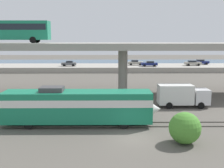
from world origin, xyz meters
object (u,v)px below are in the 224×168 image
object	(u,v)px
parked_car_0	(149,64)
parked_car_1	(193,63)
parked_car_3	(201,62)
service_truck_west	(182,95)
transit_bus_on_overpass	(11,30)
parked_car_4	(69,63)
parked_car_2	(135,62)
train_locomotive	(85,105)

from	to	relation	value
parked_car_0	parked_car_1	bearing A→B (deg)	-170.30
parked_car_3	service_truck_west	bearing A→B (deg)	-111.20
transit_bus_on_overpass	parked_car_4	size ratio (longest dim) A/B	2.94
transit_bus_on_overpass	service_truck_west	size ratio (longest dim) A/B	1.76
transit_bus_on_overpass	parked_car_2	xyz separation A→B (m)	(22.94, 36.44, -8.30)
transit_bus_on_overpass	parked_car_1	distance (m)	53.18
train_locomotive	parked_car_1	xyz separation A→B (m)	(26.55, 50.13, 0.03)
parked_car_2	transit_bus_on_overpass	bearing A→B (deg)	-122.19
service_truck_west	parked_car_0	distance (m)	40.10
service_truck_west	parked_car_1	bearing A→B (deg)	71.48
parked_car_0	parked_car_2	world-z (taller)	same
parked_car_1	parked_car_3	distance (m)	4.90
service_truck_west	parked_car_3	world-z (taller)	service_truck_west
service_truck_west	parked_car_4	bearing A→B (deg)	117.14
transit_bus_on_overpass	parked_car_3	xyz separation A→B (m)	(42.84, 38.24, -8.30)
parked_car_3	parked_car_0	bearing A→B (deg)	-161.14
parked_car_0	parked_car_2	size ratio (longest dim) A/B	1.03
transit_bus_on_overpass	parked_car_4	xyz separation A→B (m)	(3.99, 33.87, -8.30)
parked_car_2	parked_car_0	bearing A→B (deg)	-46.21
train_locomotive	parked_car_2	size ratio (longest dim) A/B	3.82
parked_car_4	parked_car_0	bearing A→B (deg)	176.97
train_locomotive	parked_car_1	bearing A→B (deg)	62.09
train_locomotive	parked_car_4	bearing A→B (deg)	100.10
service_truck_west	parked_car_2	bearing A→B (deg)	92.88
transit_bus_on_overpass	parked_car_4	bearing A→B (deg)	83.28
parked_car_0	train_locomotive	bearing A→B (deg)	73.94
service_truck_west	parked_car_3	distance (m)	48.95
parked_car_3	parked_car_2	bearing A→B (deg)	-174.82
parked_car_2	parked_car_4	world-z (taller)	same
train_locomotive	parked_car_3	distance (m)	61.39
parked_car_4	service_truck_west	bearing A→B (deg)	117.14
service_truck_west	parked_car_0	world-z (taller)	service_truck_west
parked_car_1	parked_car_3	bearing A→B (deg)	43.71
parked_car_0	parked_car_4	bearing A→B (deg)	-3.03
transit_bus_on_overpass	service_truck_west	world-z (taller)	transit_bus_on_overpass
parked_car_2	parked_car_1	bearing A→B (deg)	-5.52
parked_car_2	parked_car_4	distance (m)	19.12
service_truck_west	parked_car_3	xyz separation A→B (m)	(17.70, 45.63, 0.59)
transit_bus_on_overpass	parked_car_4	distance (m)	35.10
parked_car_3	parked_car_4	world-z (taller)	same
transit_bus_on_overpass	parked_car_1	world-z (taller)	transit_bus_on_overpass
train_locomotive	service_truck_west	world-z (taller)	train_locomotive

